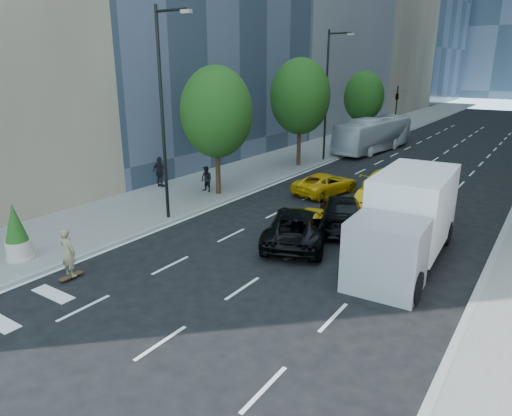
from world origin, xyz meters
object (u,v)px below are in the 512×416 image
Objects in this scene: city_bus at (374,134)px; planter_shrub at (16,233)px; black_sedan_lincoln at (299,226)px; box_truck at (406,219)px; black_sedan_mercedes at (341,211)px; skateboarder at (68,256)px.

city_bus is 4.73× the size of planter_shrub.
box_truck is at bearing 166.66° from black_sedan_lincoln.
black_sedan_mercedes is at bearing -122.87° from black_sedan_lincoln.
skateboarder is at bearing 36.88° from black_sedan_lincoln.
box_truck reaches higher than black_sedan_lincoln.
city_bus is 32.05m from planter_shrub.
city_bus reaches higher than planter_shrub.
box_truck is at bearing -141.49° from skateboarder.
box_truck reaches higher than planter_shrub.
black_sedan_lincoln is 11.56m from planter_shrub.
planter_shrub is (-8.91, -11.12, 0.48)m from black_sedan_mercedes.
city_bus reaches higher than black_sedan_mercedes.
box_truck reaches higher than skateboarder.
skateboarder is 9.47m from black_sedan_lincoln.
planter_shrub reaches higher than black_sedan_mercedes.
box_truck reaches higher than city_bus.
skateboarder reaches higher than black_sedan_mercedes.
skateboarder is at bearing -83.75° from city_bus.
black_sedan_lincoln is 24.39m from city_bus.
black_sedan_lincoln is 0.51× the size of city_bus.
skateboarder is 12.41m from black_sedan_mercedes.
black_sedan_lincoln is at bearing -71.35° from city_bus.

